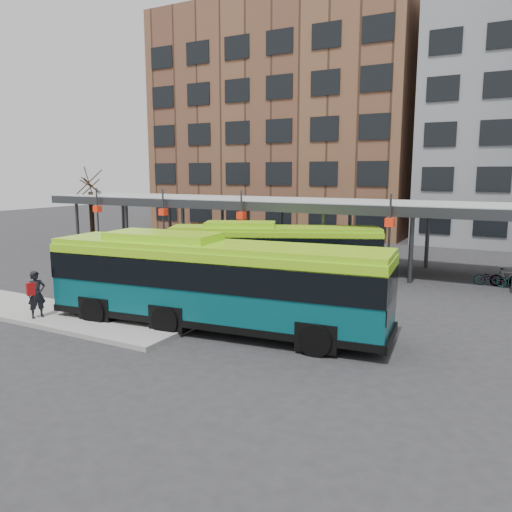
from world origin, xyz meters
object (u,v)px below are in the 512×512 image
Objects in this scene: bus_rear at (274,249)px; pedestrian at (36,294)px; tree at (92,217)px; bus_front at (213,281)px.

bus_rear reaches higher than pedestrian.
tree is at bearing 61.82° from pedestrian.
bus_rear is at bearing -12.43° from tree.
tree is 20.78m from pedestrian.
tree is at bearing 140.43° from bus_front.
bus_rear is at bearing 96.11° from bus_front.
pedestrian is at bearing -49.76° from tree.
tree is at bearing 143.45° from bus_rear.
bus_front is 7.16m from pedestrian.
bus_front is at bearing -101.95° from bus_rear.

